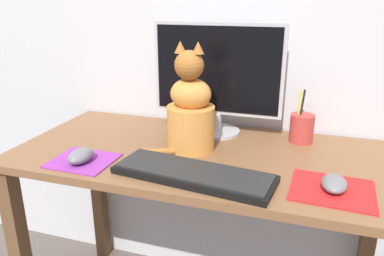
{
  "coord_description": "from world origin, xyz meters",
  "views": [
    {
      "loc": [
        0.3,
        -1.05,
        1.17
      ],
      "look_at": [
        -0.01,
        -0.08,
        0.81
      ],
      "focal_mm": 35.0,
      "sensor_mm": 36.0,
      "label": 1
    }
  ],
  "objects_px": {
    "keyboard": "(193,174)",
    "cat": "(190,111)",
    "computer_mouse_left": "(81,156)",
    "computer_mouse_right": "(334,183)",
    "monitor": "(217,76)",
    "pen_cup": "(302,128)"
  },
  "relations": [
    {
      "from": "keyboard",
      "to": "cat",
      "type": "xyz_separation_m",
      "value": [
        -0.07,
        0.19,
        0.12
      ]
    },
    {
      "from": "computer_mouse_right",
      "to": "pen_cup",
      "type": "xyz_separation_m",
      "value": [
        -0.09,
        0.33,
        0.03
      ]
    },
    {
      "from": "keyboard",
      "to": "cat",
      "type": "bearing_deg",
      "value": 117.33
    },
    {
      "from": "cat",
      "to": "monitor",
      "type": "bearing_deg",
      "value": 76.04
    },
    {
      "from": "computer_mouse_right",
      "to": "cat",
      "type": "distance_m",
      "value": 0.47
    },
    {
      "from": "computer_mouse_left",
      "to": "computer_mouse_right",
      "type": "distance_m",
      "value": 0.71
    },
    {
      "from": "keyboard",
      "to": "cat",
      "type": "relative_size",
      "value": 1.33
    },
    {
      "from": "monitor",
      "to": "cat",
      "type": "bearing_deg",
      "value": -103.2
    },
    {
      "from": "pen_cup",
      "to": "computer_mouse_left",
      "type": "bearing_deg",
      "value": -148.08
    },
    {
      "from": "cat",
      "to": "pen_cup",
      "type": "xyz_separation_m",
      "value": [
        0.34,
        0.17,
        -0.08
      ]
    },
    {
      "from": "computer_mouse_right",
      "to": "monitor",
      "type": "bearing_deg",
      "value": 139.93
    },
    {
      "from": "keyboard",
      "to": "cat",
      "type": "height_order",
      "value": "cat"
    },
    {
      "from": "monitor",
      "to": "computer_mouse_right",
      "type": "distance_m",
      "value": 0.54
    },
    {
      "from": "computer_mouse_right",
      "to": "pen_cup",
      "type": "distance_m",
      "value": 0.34
    },
    {
      "from": "keyboard",
      "to": "computer_mouse_left",
      "type": "height_order",
      "value": "computer_mouse_left"
    },
    {
      "from": "monitor",
      "to": "pen_cup",
      "type": "height_order",
      "value": "monitor"
    },
    {
      "from": "cat",
      "to": "keyboard",
      "type": "bearing_deg",
      "value": -70.36
    },
    {
      "from": "monitor",
      "to": "keyboard",
      "type": "bearing_deg",
      "value": -85.31
    },
    {
      "from": "computer_mouse_left",
      "to": "pen_cup",
      "type": "xyz_separation_m",
      "value": [
        0.61,
        0.38,
        0.03
      ]
    },
    {
      "from": "keyboard",
      "to": "pen_cup",
      "type": "distance_m",
      "value": 0.45
    },
    {
      "from": "computer_mouse_right",
      "to": "pen_cup",
      "type": "relative_size",
      "value": 0.54
    },
    {
      "from": "keyboard",
      "to": "computer_mouse_right",
      "type": "bearing_deg",
      "value": 12.92
    }
  ]
}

